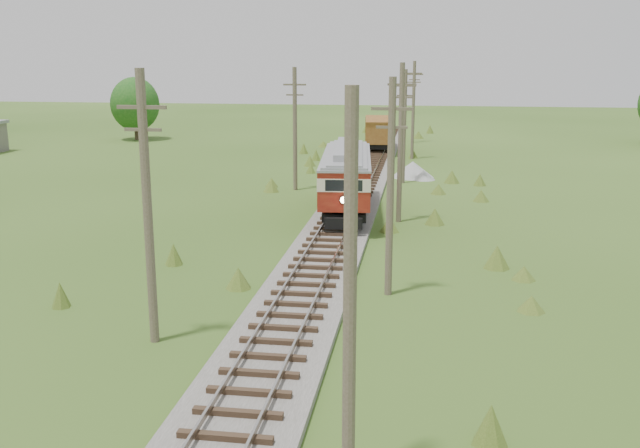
# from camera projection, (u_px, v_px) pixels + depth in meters

# --- Properties ---
(railbed_main) EXTENTS (3.60, 96.00, 0.57)m
(railbed_main) POSITION_uv_depth(u_px,v_px,m) (349.00, 206.00, 44.50)
(railbed_main) COLOR #605B54
(railbed_main) RESTS_ON ground
(streetcar) EXTENTS (3.85, 12.18, 5.52)m
(streetcar) POSITION_uv_depth(u_px,v_px,m) (346.00, 173.00, 42.30)
(streetcar) COLOR black
(streetcar) RESTS_ON ground
(gondola) EXTENTS (3.37, 8.42, 2.73)m
(gondola) POSITION_uv_depth(u_px,v_px,m) (379.00, 131.00, 70.74)
(gondola) COLOR black
(gondola) RESTS_ON ground
(gravel_pile) EXTENTS (3.46, 3.67, 1.26)m
(gravel_pile) POSITION_uv_depth(u_px,v_px,m) (414.00, 170.00, 55.95)
(gravel_pile) COLOR gray
(gravel_pile) RESTS_ON ground
(utility_pole_r_1) EXTENTS (0.30, 0.30, 8.80)m
(utility_pole_r_1) POSITION_uv_depth(u_px,v_px,m) (350.00, 295.00, 15.17)
(utility_pole_r_1) COLOR brown
(utility_pole_r_1) RESTS_ON ground
(utility_pole_r_2) EXTENTS (1.60, 0.30, 8.60)m
(utility_pole_r_2) POSITION_uv_depth(u_px,v_px,m) (390.00, 186.00, 27.65)
(utility_pole_r_2) COLOR brown
(utility_pole_r_2) RESTS_ON ground
(utility_pole_r_3) EXTENTS (1.60, 0.30, 9.00)m
(utility_pole_r_3) POSITION_uv_depth(u_px,v_px,m) (400.00, 142.00, 40.13)
(utility_pole_r_3) COLOR brown
(utility_pole_r_3) RESTS_ON ground
(utility_pole_r_4) EXTENTS (1.60, 0.30, 8.40)m
(utility_pole_r_4) POSITION_uv_depth(u_px,v_px,m) (404.00, 125.00, 52.74)
(utility_pole_r_4) COLOR brown
(utility_pole_r_4) RESTS_ON ground
(utility_pole_r_5) EXTENTS (1.60, 0.30, 8.90)m
(utility_pole_r_5) POSITION_uv_depth(u_px,v_px,m) (413.00, 109.00, 65.14)
(utility_pole_r_5) COLOR brown
(utility_pole_r_5) RESTS_ON ground
(utility_pole_r_6) EXTENTS (1.60, 0.30, 8.70)m
(utility_pole_r_6) POSITION_uv_depth(u_px,v_px,m) (414.00, 101.00, 77.70)
(utility_pole_r_6) COLOR brown
(utility_pole_r_6) RESTS_ON ground
(utility_pole_l_a) EXTENTS (1.60, 0.30, 9.00)m
(utility_pole_l_a) POSITION_uv_depth(u_px,v_px,m) (147.00, 207.00, 22.90)
(utility_pole_l_a) COLOR brown
(utility_pole_l_a) RESTS_ON ground
(utility_pole_l_b) EXTENTS (1.60, 0.30, 8.60)m
(utility_pole_l_b) POSITION_uv_depth(u_px,v_px,m) (295.00, 128.00, 49.94)
(utility_pole_l_b) COLOR brown
(utility_pole_l_b) RESTS_ON ground
(tree_mid_a) EXTENTS (5.46, 5.46, 7.03)m
(tree_mid_a) POSITION_uv_depth(u_px,v_px,m) (135.00, 104.00, 80.33)
(tree_mid_a) COLOR #38281C
(tree_mid_a) RESTS_ON ground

